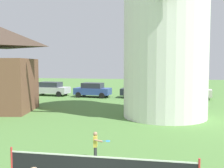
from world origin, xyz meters
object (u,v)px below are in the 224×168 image
at_px(tennis_net, 99,167).
at_px(parked_car_black, 142,90).
at_px(parked_car_silver, 50,89).
at_px(parked_car_blue, 93,90).
at_px(parked_car_cream, 192,91).
at_px(player_far, 96,144).

xyz_separation_m(tennis_net, parked_car_black, (-0.25, 21.06, 0.12)).
bearing_deg(parked_car_silver, parked_car_blue, -6.27).
relative_size(parked_car_black, parked_car_cream, 1.09).
relative_size(tennis_net, parked_car_black, 1.21).
height_order(parked_car_silver, parked_car_blue, same).
bearing_deg(tennis_net, player_far, 105.79).
bearing_deg(parked_car_black, parked_car_cream, 4.12).
bearing_deg(player_far, parked_car_black, 88.68).
height_order(tennis_net, parked_car_black, parked_car_black).
relative_size(tennis_net, parked_car_blue, 1.35).
distance_m(parked_car_silver, parked_car_black, 10.48).
bearing_deg(parked_car_black, parked_car_silver, 177.41).
bearing_deg(player_far, parked_car_silver, 117.69).
distance_m(tennis_net, player_far, 2.51).
bearing_deg(parked_car_cream, parked_car_black, -175.88).
relative_size(tennis_net, player_far, 5.21).
xyz_separation_m(parked_car_blue, parked_car_cream, (10.49, 0.46, 0.00)).
height_order(parked_car_blue, parked_car_black, same).
relative_size(player_far, parked_car_blue, 0.26).
height_order(tennis_net, parked_car_cream, parked_car_cream).
bearing_deg(parked_car_blue, parked_car_cream, 2.52).
bearing_deg(player_far, tennis_net, -74.21).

